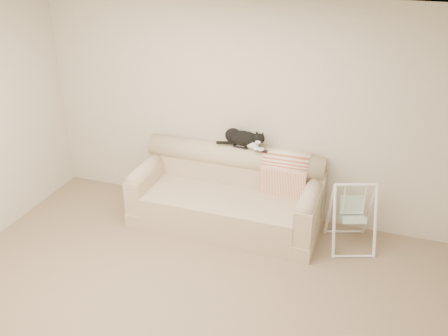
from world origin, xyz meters
name	(u,v)px	position (x,y,z in m)	size (l,w,h in m)	color
ground_plane	(178,310)	(0.00, 0.00, 0.00)	(5.00, 5.00, 0.00)	#7E6753
room_shell	(170,164)	(0.00, 0.00, 1.53)	(5.04, 4.04, 2.60)	#C1B59A
sofa	(227,196)	(-0.06, 1.62, 0.35)	(2.20, 0.93, 0.90)	#C5B48A
remote_a	(241,147)	(0.02, 1.84, 0.91)	(0.18, 0.07, 0.03)	black
remote_b	(261,150)	(0.27, 1.83, 0.91)	(0.18, 0.10, 0.02)	black
tuxedo_cat	(244,138)	(0.05, 1.87, 1.01)	(0.59, 0.25, 0.23)	black
throw_blanket	(286,168)	(0.58, 1.84, 0.72)	(0.53, 0.38, 0.58)	#BB563A
baby_swing	(352,215)	(1.38, 1.61, 0.39)	(0.62, 0.64, 0.79)	white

